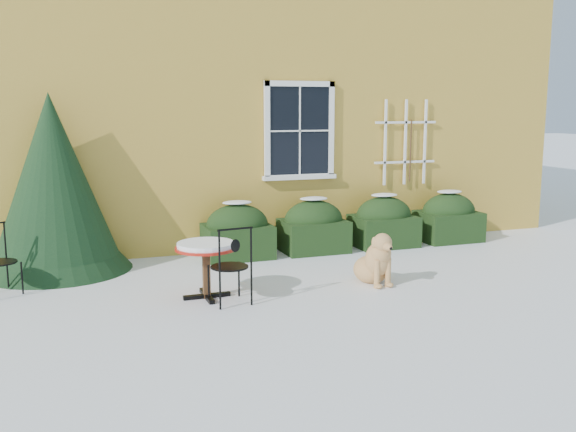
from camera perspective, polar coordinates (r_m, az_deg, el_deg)
name	(u,v)px	position (r m, az deg, el deg)	size (l,w,h in m)	color
ground	(315,300)	(8.04, 2.41, -7.47)	(80.00, 80.00, 0.00)	white
house	(195,67)	(14.43, -8.23, 12.95)	(12.40, 8.40, 6.40)	gold
hedge_row	(349,225)	(10.86, 5.46, -0.80)	(4.95, 0.80, 0.91)	black
evergreen_shrub	(54,200)	(9.86, -20.05, 1.33)	(2.13, 2.13, 2.58)	black
bistro_table	(206,252)	(8.03, -7.31, -3.17)	(0.77, 0.77, 0.71)	black
patio_chair_near	(231,265)	(7.79, -5.11, -4.37)	(0.48, 0.47, 0.97)	black
dog	(376,262)	(8.75, 7.80, -4.10)	(0.51, 0.84, 0.75)	tan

